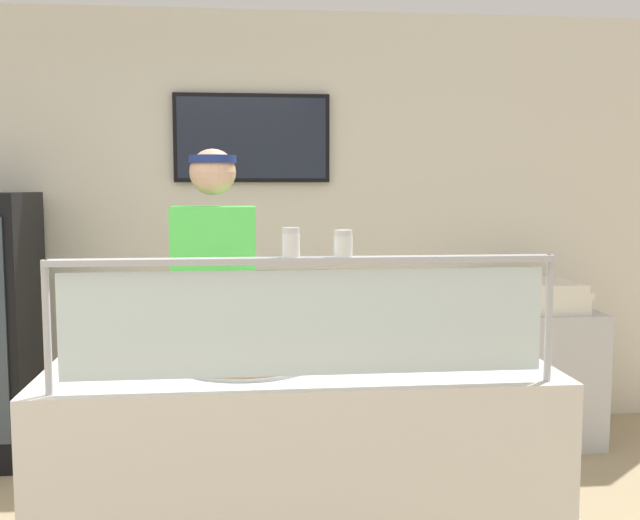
% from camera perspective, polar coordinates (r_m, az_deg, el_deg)
% --- Properties ---
extents(shop_rear_unit, '(6.20, 0.13, 2.70)m').
position_cam_1_polar(shop_rear_unit, '(4.82, -3.63, 3.01)').
color(shop_rear_unit, silver).
rests_on(shop_rear_unit, ground).
extents(serving_counter, '(1.80, 0.78, 0.95)m').
position_cam_1_polar(serving_counter, '(2.85, -1.60, -17.30)').
color(serving_counter, silver).
rests_on(serving_counter, ground).
extents(sneeze_guard, '(1.62, 0.06, 0.42)m').
position_cam_1_polar(sneeze_guard, '(2.33, -1.05, -3.50)').
color(sneeze_guard, '#B2B5BC').
rests_on(sneeze_guard, serving_counter).
extents(pizza_tray, '(0.52, 0.52, 0.04)m').
position_cam_1_polar(pizza_tray, '(2.69, -5.68, -7.71)').
color(pizza_tray, '#9EA0A8').
rests_on(pizza_tray, serving_counter).
extents(pizza_server, '(0.08, 0.28, 0.01)m').
position_cam_1_polar(pizza_server, '(2.67, -6.32, -7.36)').
color(pizza_server, '#ADAFB7').
rests_on(pizza_server, pizza_tray).
extents(parmesan_shaker, '(0.06, 0.06, 0.09)m').
position_cam_1_polar(parmesan_shaker, '(2.30, -2.28, 1.22)').
color(parmesan_shaker, white).
rests_on(parmesan_shaker, sneeze_guard).
extents(pepper_flake_shaker, '(0.06, 0.06, 0.09)m').
position_cam_1_polar(pepper_flake_shaker, '(2.32, 1.81, 1.16)').
color(pepper_flake_shaker, white).
rests_on(pepper_flake_shaker, sneeze_guard).
extents(worker_figure, '(0.41, 0.50, 1.76)m').
position_cam_1_polar(worker_figure, '(3.42, -8.11, -4.18)').
color(worker_figure, '#23232D').
rests_on(worker_figure, ground).
extents(prep_shelf, '(0.70, 0.55, 0.83)m').
position_cam_1_polar(prep_shelf, '(4.83, 16.46, -8.58)').
color(prep_shelf, '#B7BABF').
rests_on(prep_shelf, ground).
extents(pizza_box_stack, '(0.50, 0.48, 0.18)m').
position_cam_1_polar(pizza_box_stack, '(4.73, 16.61, -2.65)').
color(pizza_box_stack, silver).
rests_on(pizza_box_stack, prep_shelf).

